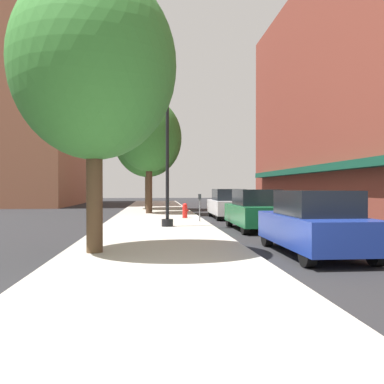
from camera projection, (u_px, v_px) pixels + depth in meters
ground_plane at (223, 216)px, 24.42m from camera, size 90.00×90.00×0.00m
sidewalk_slab at (156, 215)px, 25.05m from camera, size 4.80×50.00×0.12m
building_right_brick at (365, 81)px, 29.29m from camera, size 6.80×40.00×18.87m
building_far_background at (49, 99)px, 41.88m from camera, size 6.80×18.00×21.79m
lamppost at (167, 152)px, 16.89m from camera, size 0.48×0.48×5.90m
fire_hydrant at (185, 210)px, 21.60m from camera, size 0.33×0.26×0.79m
parking_meter_near at (200, 204)px, 19.44m from camera, size 0.14×0.09×1.31m
tree_near at (94, 66)px, 10.07m from camera, size 4.08×4.08×6.99m
tree_mid at (148, 138)px, 30.90m from camera, size 5.17×5.17×8.37m
tree_far at (149, 136)px, 25.61m from camera, size 3.98×3.98×7.21m
car_blue at (314, 224)px, 10.43m from camera, size 1.80×4.30×1.66m
car_green at (255, 210)px, 16.55m from camera, size 1.80×4.30×1.66m
car_white at (228, 204)px, 22.83m from camera, size 1.80×4.30×1.66m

